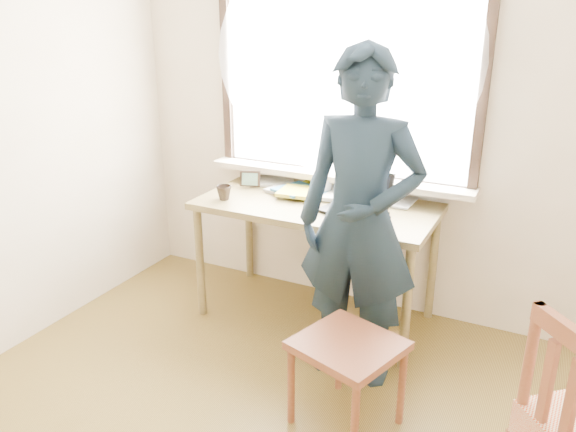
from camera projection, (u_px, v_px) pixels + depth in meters
The scene contains 12 objects.
room_shell at pixel (212, 112), 2.04m from camera, with size 3.52×4.02×2.61m.
desk at pixel (317, 215), 3.64m from camera, with size 1.53×0.76×0.82m.
laptop at pixel (358, 202), 3.44m from camera, with size 0.44×0.39×0.25m.
mug_white at pixel (322, 186), 3.78m from camera, with size 0.14×0.14×0.11m, color white.
mug_dark at pixel (224, 193), 3.66m from camera, with size 0.10×0.10×0.09m, color black.
mouse at pixel (383, 216), 3.32m from camera, with size 0.10×0.07×0.04m, color black.
desk_clutter at pixel (308, 190), 3.79m from camera, with size 0.86×0.49×0.05m.
book_a at pixel (276, 186), 3.92m from camera, with size 0.20×0.27×0.03m, color white.
book_b at pixel (387, 200), 3.64m from camera, with size 0.18×0.24×0.02m, color white.
picture_frame at pixel (250, 180), 3.91m from camera, with size 0.14×0.06×0.11m.
work_chair at pixel (348, 355), 2.74m from camera, with size 0.58×0.56×0.48m.
person at pixel (360, 221), 2.99m from camera, with size 0.68×0.44×1.85m, color black.
Camera 1 is at (1.14, -1.51, 1.98)m, focal length 35.00 mm.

